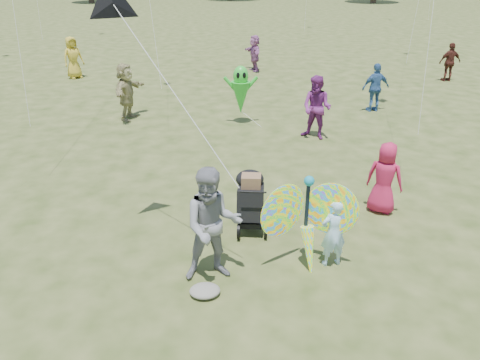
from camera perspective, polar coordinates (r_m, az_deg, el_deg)
The scene contains 15 objects.
ground at distance 7.28m, azimuth 2.36°, elevation -12.92°, with size 160.00×160.00×0.00m, color #51592B.
child_girl at distance 7.58m, azimuth 11.33°, elevation -6.34°, with size 0.43×0.28×1.19m, color #B1DFFA.
adult_man at distance 7.00m, azimuth -3.35°, elevation -5.55°, with size 0.89×0.70×1.84m, color gray.
grey_bag at distance 7.11m, azimuth -4.31°, elevation -13.31°, with size 0.46×0.38×0.15m, color gray.
crowd_a at distance 9.37m, azimuth 17.21°, elevation 0.23°, with size 0.70×0.45×1.43m, color #B71D45.
crowd_c at distance 15.91m, azimuth 16.20°, elevation 10.76°, with size 0.91×0.38×1.55m, color #376399.
crowd_d at distance 14.88m, azimuth -13.67°, elevation 10.44°, with size 1.60×0.51×1.73m, color tan.
crowd_e at distance 12.96m, azimuth 9.33°, elevation 8.67°, with size 0.84×0.66×1.73m, color #792875.
crowd_g at distance 21.05m, azimuth -19.69°, elevation 13.87°, with size 0.82×0.54×1.68m, color gold.
crowd_h at distance 21.16m, azimuth 24.21°, elevation 12.98°, with size 0.89×0.37×1.52m, color #471F17.
crowd_j at distance 21.32m, azimuth 1.77°, elevation 15.22°, with size 1.44×0.46×1.55m, color #A05B91.
jogging_stroller at distance 8.46m, azimuth 1.30°, elevation -2.10°, with size 0.57×1.08×1.09m.
butterfly_kite at distance 7.36m, azimuth 8.27°, elevation -5.18°, with size 1.74×0.75×1.79m.
delta_kite_rig at distance 7.50m, azimuth -15.15°, elevation 19.91°, with size 2.23×1.57×2.86m.
alien_kite at distance 13.99m, azimuth 0.09°, elevation 10.67°, with size 1.12×0.69×1.74m.
Camera 1 is at (-0.65, -5.69, 4.51)m, focal length 35.00 mm.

